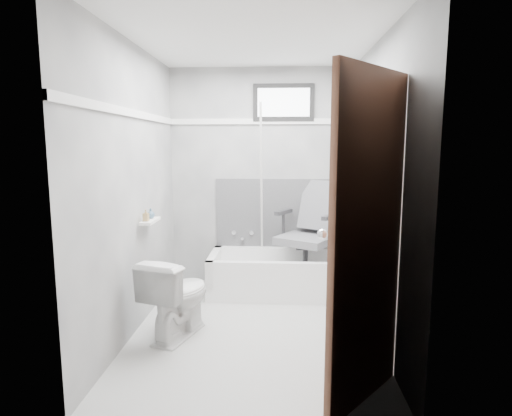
# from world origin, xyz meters

# --- Properties ---
(floor) EXTENTS (2.60, 2.60, 0.00)m
(floor) POSITION_xyz_m (0.00, 0.00, 0.00)
(floor) COLOR silver
(floor) RESTS_ON ground
(ceiling) EXTENTS (2.60, 2.60, 0.00)m
(ceiling) POSITION_xyz_m (0.00, 0.00, 2.40)
(ceiling) COLOR silver
(ceiling) RESTS_ON floor
(wall_back) EXTENTS (2.00, 0.02, 2.40)m
(wall_back) POSITION_xyz_m (0.00, 1.30, 1.20)
(wall_back) COLOR slate
(wall_back) RESTS_ON floor
(wall_front) EXTENTS (2.00, 0.02, 2.40)m
(wall_front) POSITION_xyz_m (0.00, -1.30, 1.20)
(wall_front) COLOR slate
(wall_front) RESTS_ON floor
(wall_left) EXTENTS (0.02, 2.60, 2.40)m
(wall_left) POSITION_xyz_m (-1.00, 0.00, 1.20)
(wall_left) COLOR slate
(wall_left) RESTS_ON floor
(wall_right) EXTENTS (0.02, 2.60, 2.40)m
(wall_right) POSITION_xyz_m (1.00, 0.00, 1.20)
(wall_right) COLOR slate
(wall_right) RESTS_ON floor
(bathtub) EXTENTS (1.50, 0.70, 0.42)m
(bathtub) POSITION_xyz_m (0.23, 0.93, 0.21)
(bathtub) COLOR white
(bathtub) RESTS_ON floor
(office_chair) EXTENTS (0.85, 0.85, 1.07)m
(office_chair) POSITION_xyz_m (0.49, 0.97, 0.66)
(office_chair) COLOR #5A5A5E
(office_chair) RESTS_ON bathtub
(toilet) EXTENTS (0.58, 0.76, 0.67)m
(toilet) POSITION_xyz_m (-0.62, -0.15, 0.33)
(toilet) COLOR white
(toilet) RESTS_ON floor
(door) EXTENTS (0.78, 0.78, 2.00)m
(door) POSITION_xyz_m (0.98, -1.28, 1.00)
(door) COLOR brown
(door) RESTS_ON floor
(window) EXTENTS (0.66, 0.04, 0.40)m
(window) POSITION_xyz_m (0.25, 1.29, 2.02)
(window) COLOR black
(window) RESTS_ON wall_back
(backerboard) EXTENTS (1.50, 0.02, 0.78)m
(backerboard) POSITION_xyz_m (0.25, 1.29, 0.80)
(backerboard) COLOR #4C4C4F
(backerboard) RESTS_ON wall_back
(trim_back) EXTENTS (2.00, 0.02, 0.06)m
(trim_back) POSITION_xyz_m (0.00, 1.29, 1.82)
(trim_back) COLOR white
(trim_back) RESTS_ON wall_back
(trim_left) EXTENTS (0.02, 2.60, 0.06)m
(trim_left) POSITION_xyz_m (-0.99, 0.00, 1.82)
(trim_left) COLOR white
(trim_left) RESTS_ON wall_left
(pole) EXTENTS (0.02, 0.58, 1.88)m
(pole) POSITION_xyz_m (0.02, 1.06, 1.05)
(pole) COLOR silver
(pole) RESTS_ON bathtub
(shelf) EXTENTS (0.10, 0.32, 0.02)m
(shelf) POSITION_xyz_m (-0.93, 0.19, 0.90)
(shelf) COLOR white
(shelf) RESTS_ON wall_left
(soap_bottle_a) EXTENTS (0.05, 0.05, 0.10)m
(soap_bottle_a) POSITION_xyz_m (-0.94, 0.11, 0.97)
(soap_bottle_a) COLOR #A58652
(soap_bottle_a) RESTS_ON shelf
(soap_bottle_b) EXTENTS (0.09, 0.09, 0.09)m
(soap_bottle_b) POSITION_xyz_m (-0.94, 0.25, 0.96)
(soap_bottle_b) COLOR #466781
(soap_bottle_b) RESTS_ON shelf
(faucet) EXTENTS (0.26, 0.10, 0.16)m
(faucet) POSITION_xyz_m (-0.20, 1.27, 0.55)
(faucet) COLOR silver
(faucet) RESTS_ON wall_back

